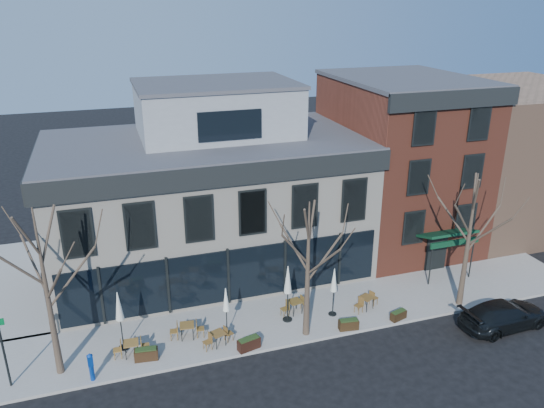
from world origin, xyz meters
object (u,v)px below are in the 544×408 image
object	(u,v)px
call_box	(91,366)
parked_sedan	(504,315)
umbrella_0	(119,309)
cafe_set_0	(131,347)

from	to	relation	value
call_box	parked_sedan	bearing A→B (deg)	-5.86
call_box	umbrella_0	world-z (taller)	umbrella_0
call_box	cafe_set_0	world-z (taller)	call_box
parked_sedan	umbrella_0	world-z (taller)	umbrella_0
parked_sedan	call_box	xyz separation A→B (m)	(-20.04, 2.06, 0.18)
cafe_set_0	umbrella_0	distance (m)	1.87
parked_sedan	call_box	bearing A→B (deg)	80.85
call_box	cafe_set_0	bearing A→B (deg)	34.22
parked_sedan	umbrella_0	xyz separation A→B (m)	(-18.62, 3.96, 1.60)
parked_sedan	cafe_set_0	size ratio (longest dim) A/B	2.85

